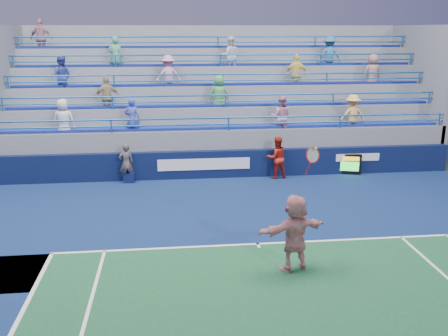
{
  "coord_description": "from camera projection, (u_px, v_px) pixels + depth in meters",
  "views": [
    {
      "loc": [
        -2.31,
        -12.36,
        5.66
      ],
      "look_at": [
        -0.65,
        2.5,
        1.5
      ],
      "focal_mm": 40.0,
      "sensor_mm": 36.0,
      "label": 1
    }
  ],
  "objects": [
    {
      "name": "line_judge",
      "position": [
        126.0,
        163.0,
        18.88
      ],
      "size": [
        0.65,
        0.52,
        1.54
      ],
      "primitive_type": "imported",
      "rotation": [
        0.0,
        0.0,
        3.44
      ],
      "color": "#131A34",
      "rests_on": "ground"
    },
    {
      "name": "ground",
      "position": [
        258.0,
        245.0,
        13.6
      ],
      "size": [
        120.0,
        120.0,
        0.0
      ],
      "primitive_type": "plane",
      "color": "#333538"
    },
    {
      "name": "serve_speed_board",
      "position": [
        346.0,
        164.0,
        20.09
      ],
      "size": [
        1.21,
        0.45,
        0.84
      ],
      "color": "black",
      "rests_on": "ground"
    },
    {
      "name": "ball_girl",
      "position": [
        277.0,
        158.0,
        19.46
      ],
      "size": [
        0.88,
        0.73,
        1.67
      ],
      "primitive_type": "imported",
      "rotation": [
        0.0,
        0.0,
        3.27
      ],
      "color": "#AD2113",
      "rests_on": "ground"
    },
    {
      "name": "judge_chair",
      "position": [
        129.0,
        177.0,
        19.1
      ],
      "size": [
        0.42,
        0.42,
        0.7
      ],
      "color": "#0D1540",
      "rests_on": "ground"
    },
    {
      "name": "tennis_player",
      "position": [
        295.0,
        233.0,
        11.96
      ],
      "size": [
        1.86,
        1.05,
        3.07
      ],
      "color": "white",
      "rests_on": "ground"
    },
    {
      "name": "sponsor_wall",
      "position": [
        229.0,
        164.0,
        19.67
      ],
      "size": [
        18.0,
        0.32,
        1.1
      ],
      "color": "#091733",
      "rests_on": "ground"
    },
    {
      "name": "bleacher_stand",
      "position": [
        219.0,
        122.0,
        23.02
      ],
      "size": [
        18.0,
        5.6,
        6.13
      ],
      "color": "slate",
      "rests_on": "ground"
    }
  ]
}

